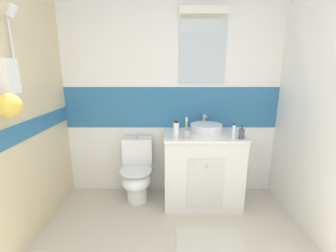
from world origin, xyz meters
The scene contains 9 objects.
wall_back_tiled centered at (0.01, 2.45, 1.26)m, with size 3.20×0.20×2.50m.
vanity_cabinet centered at (0.36, 2.12, 0.43)m, with size 0.89×0.59×0.85m.
sink_basin centered at (0.40, 2.16, 0.90)m, with size 0.36×0.40×0.19m.
toilet centered at (-0.42, 2.15, 0.35)m, with size 0.37×0.50×0.76m.
toothbrush_cup centered at (0.15, 1.93, 0.91)m, with size 0.07×0.07×0.22m.
soap_dispenser centered at (0.73, 1.91, 0.90)m, with size 0.06×0.06×0.15m.
shampoo_bottle_tall centered at (0.04, 1.93, 0.94)m, with size 0.06×0.06×0.19m.
toothpaste_tube_upright centered at (0.64, 1.92, 0.93)m, with size 0.03×0.03×0.17m.
bath_mat centered at (0.34, 1.42, 0.01)m, with size 0.62×0.40×0.01m, color beige.
Camera 1 is at (-0.04, -0.40, 1.56)m, focal length 24.67 mm.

